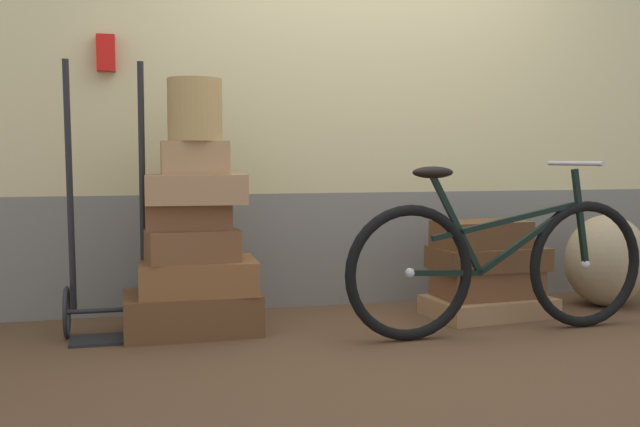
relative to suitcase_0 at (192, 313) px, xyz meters
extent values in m
cube|color=#513823|center=(1.14, -0.25, -0.14)|extent=(9.14, 5.20, 0.06)
cube|color=slate|center=(1.14, 0.60, 0.24)|extent=(7.14, 0.20, 0.70)
cube|color=#CCBC84|center=(1.14, 0.60, 1.59)|extent=(7.14, 0.20, 1.98)
cube|color=red|center=(-0.42, 0.46, 1.39)|extent=(0.10, 0.08, 0.20)
cube|color=brown|center=(0.00, 0.00, 0.00)|extent=(0.70, 0.45, 0.21)
cube|color=brown|center=(0.04, 0.00, 0.19)|extent=(0.62, 0.45, 0.17)
cube|color=brown|center=(0.00, -0.02, 0.36)|extent=(0.49, 0.37, 0.16)
cube|color=brown|center=(-0.01, 0.01, 0.51)|extent=(0.43, 0.32, 0.13)
cube|color=#9E754C|center=(0.03, -0.04, 0.65)|extent=(0.53, 0.38, 0.15)
cube|color=#9E754C|center=(0.02, -0.01, 0.81)|extent=(0.34, 0.24, 0.17)
cube|color=#9E754C|center=(1.70, -0.03, -0.05)|extent=(0.74, 0.51, 0.11)
cube|color=brown|center=(1.69, -0.02, 0.09)|extent=(0.59, 0.37, 0.16)
cube|color=brown|center=(1.70, -0.02, 0.23)|extent=(0.65, 0.39, 0.13)
cube|color=brown|center=(1.65, -0.01, 0.37)|extent=(0.54, 0.36, 0.15)
cylinder|color=#A8844C|center=(0.03, -0.02, 1.05)|extent=(0.28, 0.28, 0.32)
torus|color=black|center=(-0.62, 0.04, 0.03)|extent=(0.02, 0.27, 0.27)
torus|color=black|center=(-0.21, 0.04, 0.03)|extent=(0.02, 0.27, 0.27)
cylinder|color=black|center=(-0.42, 0.04, 0.03)|extent=(0.41, 0.02, 0.02)
cylinder|color=black|center=(-0.59, 0.04, 0.66)|extent=(0.03, 0.16, 1.26)
cylinder|color=black|center=(-0.24, 0.04, 0.66)|extent=(0.03, 0.16, 1.26)
cube|color=black|center=(-0.42, -0.07, -0.10)|extent=(0.37, 0.22, 0.02)
ellipsoid|color=#9E8966|center=(2.54, 0.05, 0.18)|extent=(0.52, 0.44, 0.57)
torus|color=black|center=(1.04, -0.44, 0.24)|extent=(0.69, 0.08, 0.68)
sphere|color=#B2B2B7|center=(1.04, -0.44, 0.24)|extent=(0.05, 0.05, 0.05)
torus|color=black|center=(2.07, -0.41, 0.24)|extent=(0.69, 0.08, 0.68)
sphere|color=#B2B2B7|center=(2.07, -0.41, 0.24)|extent=(0.05, 0.05, 0.05)
cube|color=black|center=(1.71, -0.42, 0.39)|extent=(0.57, 0.05, 0.37)
cube|color=black|center=(1.30, -0.43, 0.47)|extent=(0.30, 0.04, 0.51)
cube|color=black|center=(1.24, -0.44, 0.23)|extent=(0.39, 0.04, 0.05)
cube|color=black|center=(1.57, -0.42, 0.48)|extent=(0.83, 0.06, 0.18)
cube|color=black|center=(2.03, -0.41, 0.49)|extent=(0.11, 0.03, 0.52)
ellipsoid|color=black|center=(1.16, -0.44, 0.74)|extent=(0.22, 0.10, 0.06)
cylinder|color=#A5A5AD|center=(1.99, -0.41, 0.78)|extent=(0.04, 0.46, 0.02)
camera|label=1|loc=(-0.30, -3.78, 0.81)|focal=40.59mm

